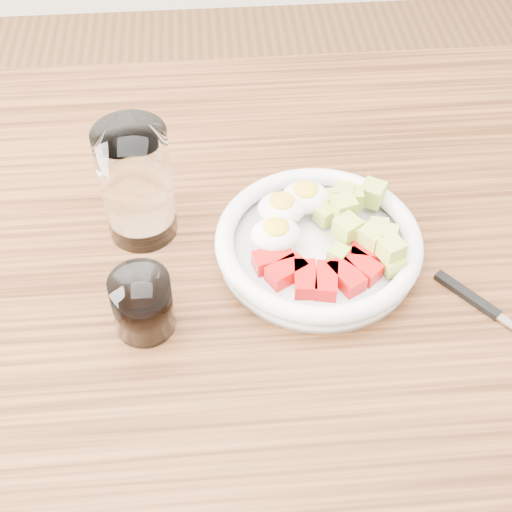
{
  "coord_description": "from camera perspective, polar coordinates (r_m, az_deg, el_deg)",
  "views": [
    {
      "loc": [
        -0.05,
        -0.51,
        1.39
      ],
      "look_at": [
        -0.01,
        0.01,
        0.8
      ],
      "focal_mm": 50.0,
      "sensor_mm": 36.0,
      "label": 1
    }
  ],
  "objects": [
    {
      "name": "bowl",
      "position": [
        0.82,
        4.99,
        1.26
      ],
      "size": [
        0.24,
        0.24,
        0.06
      ],
      "color": "white",
      "rests_on": "dining_table"
    },
    {
      "name": "dining_table",
      "position": [
        0.88,
        0.7,
        -6.12
      ],
      "size": [
        1.5,
        0.9,
        0.77
      ],
      "color": "brown",
      "rests_on": "ground"
    },
    {
      "name": "water_glass",
      "position": [
        0.82,
        -9.53,
        5.71
      ],
      "size": [
        0.08,
        0.08,
        0.15
      ],
      "primitive_type": "cylinder",
      "color": "white",
      "rests_on": "dining_table"
    },
    {
      "name": "coffee_glass",
      "position": [
        0.74,
        -9.06,
        -3.83
      ],
      "size": [
        0.06,
        0.06,
        0.07
      ],
      "color": "white",
      "rests_on": "dining_table"
    },
    {
      "name": "fork",
      "position": [
        0.81,
        17.82,
        -3.88
      ],
      "size": [
        0.12,
        0.14,
        0.01
      ],
      "color": "black",
      "rests_on": "dining_table"
    }
  ]
}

